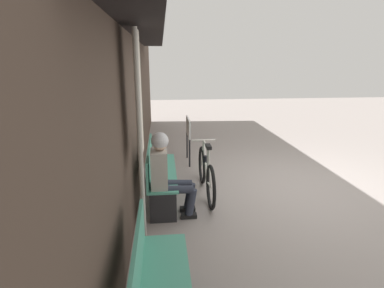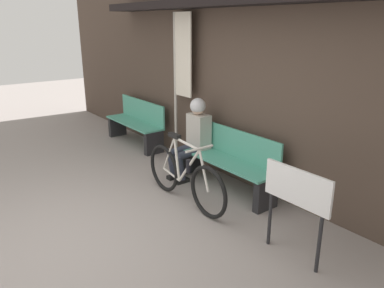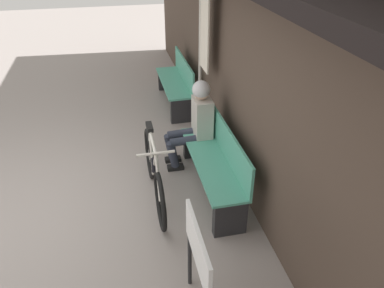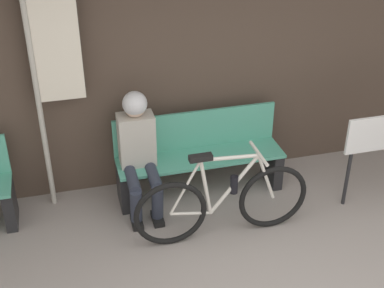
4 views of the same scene
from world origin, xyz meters
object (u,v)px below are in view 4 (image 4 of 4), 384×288
person_seated (138,145)px  banner_pole (48,55)px  park_bench_near (199,157)px  signboard (381,140)px  bicycle (223,202)px

person_seated → banner_pole: bearing=159.3°
park_bench_near → signboard: bearing=-20.5°
bicycle → banner_pole: 2.00m
bicycle → banner_pole: banner_pole is taller
banner_pole → signboard: 3.16m
park_bench_near → bicycle: 0.75m
person_seated → signboard: bearing=-12.5°
person_seated → banner_pole: (-0.70, 0.26, 0.86)m
bicycle → signboard: bearing=5.0°
park_bench_near → bicycle: bearing=-88.9°
park_bench_near → banner_pole: bearing=173.3°
park_bench_near → person_seated: 0.70m
banner_pole → signboard: banner_pole is taller
bicycle → banner_pole: bearing=145.9°
bicycle → person_seated: (-0.64, 0.64, 0.33)m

